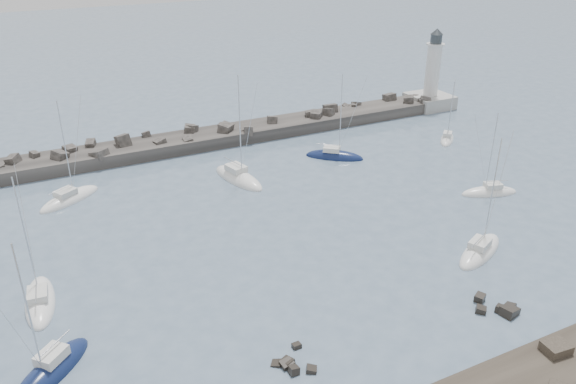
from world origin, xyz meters
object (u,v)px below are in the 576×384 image
object	(u,v)px
sailboat_3	(40,302)
sailboat_5	(238,178)
sailboat_6	(480,252)
sailboat_7	(334,157)
sailboat_10	(447,140)
lighthouse	(430,90)
sailboat_2	(51,372)
sailboat_4	(70,199)
sailboat_8	(489,193)

from	to	relation	value
sailboat_3	sailboat_5	xyz separation A→B (m)	(25.51, 16.72, 0.01)
sailboat_6	sailboat_7	bearing A→B (deg)	90.46
sailboat_10	sailboat_5	bearing A→B (deg)	178.67
sailboat_5	sailboat_10	world-z (taller)	sailboat_5
lighthouse	sailboat_6	distance (m)	50.02
sailboat_5	sailboat_6	size ratio (longest dim) A/B	1.14
sailboat_2	sailboat_4	distance (m)	30.05
sailboat_2	sailboat_5	bearing A→B (deg)	45.75
lighthouse	sailboat_10	world-z (taller)	lighthouse
sailboat_6	sailboat_3	bearing A→B (deg)	165.05
sailboat_2	sailboat_8	size ratio (longest dim) A/B	1.13
lighthouse	sailboat_8	xyz separation A→B (m)	(-16.48, -31.85, -2.96)
sailboat_7	sailboat_10	size ratio (longest dim) A/B	1.32
sailboat_6	sailboat_7	size ratio (longest dim) A/B	1.01
sailboat_4	sailboat_8	distance (m)	51.33
sailboat_7	sailboat_8	xyz separation A→B (m)	(11.16, -18.68, -0.01)
sailboat_5	lighthouse	bearing A→B (deg)	18.30
sailboat_2	sailboat_7	world-z (taller)	sailboat_7
lighthouse	sailboat_10	size ratio (longest dim) A/B	1.48
lighthouse	sailboat_4	size ratio (longest dim) A/B	1.11
sailboat_8	sailboat_5	bearing A→B (deg)	145.93
sailboat_2	sailboat_6	bearing A→B (deg)	-2.00
sailboat_4	sailboat_8	size ratio (longest dim) A/B	1.17
sailboat_8	sailboat_10	bearing A→B (deg)	65.05
sailboat_2	sailboat_7	size ratio (longest dim) A/B	0.98
sailboat_7	sailboat_10	distance (m)	19.12
sailboat_2	sailboat_10	bearing A→B (deg)	23.08
sailboat_2	sailboat_6	distance (m)	40.83
sailboat_7	sailboat_8	size ratio (longest dim) A/B	1.15
sailboat_10	sailboat_8	bearing A→B (deg)	-114.95
sailboat_2	sailboat_3	xyz separation A→B (m)	(0.00, 9.48, -0.02)
sailboat_2	sailboat_8	xyz separation A→B (m)	(51.73, 8.46, -0.03)
sailboat_6	lighthouse	bearing A→B (deg)	56.70
sailboat_7	sailboat_3	bearing A→B (deg)	-156.47
sailboat_2	sailboat_7	bearing A→B (deg)	33.79
sailboat_4	sailboat_6	bearing A→B (deg)	-40.92
sailboat_4	sailboat_7	distance (m)	35.68
sailboat_5	sailboat_6	bearing A→B (deg)	-61.03
sailboat_5	sailboat_10	distance (m)	34.11
lighthouse	sailboat_7	distance (m)	30.76
sailboat_2	sailboat_8	distance (m)	52.42
sailboat_2	sailboat_10	xyz separation A→B (m)	(59.61, 25.40, -0.02)
sailboat_4	lighthouse	bearing A→B (deg)	9.58
sailboat_10	sailboat_2	bearing A→B (deg)	-156.92
sailboat_4	sailboat_8	world-z (taller)	sailboat_4
lighthouse	sailboat_7	world-z (taller)	lighthouse
sailboat_3	sailboat_7	bearing A→B (deg)	23.53
sailboat_4	sailboat_7	size ratio (longest dim) A/B	1.01
sailboat_4	sailboat_10	bearing A→B (deg)	-4.43
sailboat_4	sailboat_10	distance (m)	54.80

